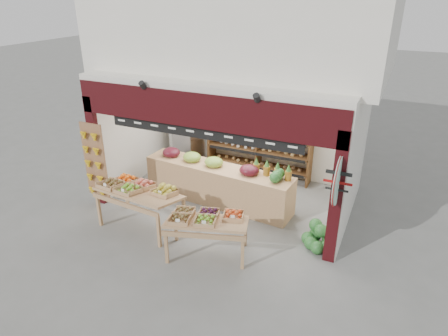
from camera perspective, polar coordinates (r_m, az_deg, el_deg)
ground at (r=9.68m, az=-0.24°, el=-5.37°), size 60.00×60.00×0.00m
shop_structure at (r=9.93m, az=3.85°, el=19.22°), size 6.36×5.12×5.40m
banana_board at (r=9.72m, az=-18.06°, el=0.80°), size 0.60×0.15×1.80m
gift_sign at (r=7.21m, az=15.99°, el=-1.72°), size 0.04×0.93×0.92m
back_shelving at (r=10.79m, az=5.02°, el=4.52°), size 2.90×0.48×1.80m
refrigerator at (r=11.55m, az=-5.17°, el=5.02°), size 0.90×0.90×1.99m
cardboard_stack at (r=11.07m, az=-5.97°, el=-0.17°), size 0.99×0.74×0.63m
mid_counter at (r=9.63m, az=-0.97°, el=-2.12°), size 3.78×1.05×1.16m
display_table_left at (r=8.76m, az=-12.46°, el=-2.99°), size 1.84×1.13×1.10m
display_table_right at (r=7.69m, az=-2.88°, el=-7.32°), size 1.74×1.29×1.00m
watermelon_pile at (r=8.38m, az=13.24°, el=-9.73°), size 0.67×0.68×0.52m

